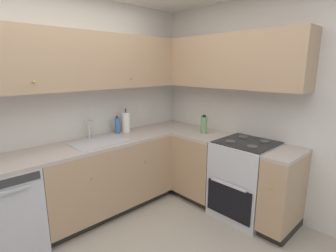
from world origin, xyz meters
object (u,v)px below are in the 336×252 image
object	(u,v)px
oven_range	(245,179)
paper_towel_roll	(126,122)
dishwasher	(2,211)
oil_bottle	(204,125)
soap_bottle	(117,126)

from	to	relation	value
oven_range	paper_towel_roll	world-z (taller)	paper_towel_roll
dishwasher	oil_bottle	bearing A→B (deg)	-15.04
dishwasher	soap_bottle	distance (m)	1.51
paper_towel_roll	oil_bottle	world-z (taller)	paper_towel_roll
oven_range	paper_towel_roll	size ratio (longest dim) A/B	3.24
oven_range	oil_bottle	xyz separation A→B (m)	(-0.02, 0.61, 0.55)
soap_bottle	dishwasher	bearing A→B (deg)	-172.60
dishwasher	soap_bottle	bearing A→B (deg)	7.40
oven_range	soap_bottle	bearing A→B (deg)	120.84
soap_bottle	paper_towel_roll	size ratio (longest dim) A/B	0.71
oven_range	soap_bottle	size ratio (longest dim) A/B	4.60
paper_towel_roll	oil_bottle	size ratio (longest dim) A/B	1.35
dishwasher	paper_towel_roll	distance (m)	1.63
soap_bottle	oil_bottle	size ratio (longest dim) A/B	0.95
dishwasher	oil_bottle	size ratio (longest dim) A/B	3.60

